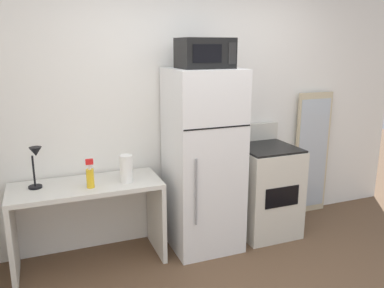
{
  "coord_description": "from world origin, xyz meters",
  "views": [
    {
      "loc": [
        -1.45,
        -1.92,
        1.9
      ],
      "look_at": [
        -0.26,
        1.1,
        1.08
      ],
      "focal_mm": 36.7,
      "sensor_mm": 36.0,
      "label": 1
    }
  ],
  "objects_px": {
    "paper_towel_roll": "(126,169)",
    "microwave": "(205,53)",
    "leaning_mirror": "(312,154)",
    "oven_range": "(265,189)",
    "desk": "(88,208)",
    "desk_lamp": "(35,160)",
    "refrigerator": "(203,161)",
    "spray_bottle": "(90,176)"
  },
  "relations": [
    {
      "from": "spray_bottle",
      "to": "paper_towel_roll",
      "type": "bearing_deg",
      "value": 5.3
    },
    {
      "from": "spray_bottle",
      "to": "oven_range",
      "type": "height_order",
      "value": "oven_range"
    },
    {
      "from": "desk",
      "to": "paper_towel_roll",
      "type": "bearing_deg",
      "value": -12.25
    },
    {
      "from": "microwave",
      "to": "leaning_mirror",
      "type": "xyz_separation_m",
      "value": [
        1.47,
        0.29,
        -1.14
      ]
    },
    {
      "from": "oven_range",
      "to": "microwave",
      "type": "bearing_deg",
      "value": -177.09
    },
    {
      "from": "desk_lamp",
      "to": "spray_bottle",
      "type": "height_order",
      "value": "desk_lamp"
    },
    {
      "from": "spray_bottle",
      "to": "leaning_mirror",
      "type": "relative_size",
      "value": 0.18
    },
    {
      "from": "spray_bottle",
      "to": "refrigerator",
      "type": "relative_size",
      "value": 0.15
    },
    {
      "from": "paper_towel_roll",
      "to": "microwave",
      "type": "height_order",
      "value": "microwave"
    },
    {
      "from": "spray_bottle",
      "to": "leaning_mirror",
      "type": "xyz_separation_m",
      "value": [
        2.51,
        0.33,
        -0.15
      ]
    },
    {
      "from": "desk",
      "to": "refrigerator",
      "type": "bearing_deg",
      "value": -2.3
    },
    {
      "from": "desk",
      "to": "oven_range",
      "type": "xyz_separation_m",
      "value": [
        1.77,
        -0.03,
        -0.07
      ]
    },
    {
      "from": "paper_towel_roll",
      "to": "refrigerator",
      "type": "xyz_separation_m",
      "value": [
        0.73,
        0.03,
        -0.02
      ]
    },
    {
      "from": "oven_range",
      "to": "refrigerator",
      "type": "bearing_deg",
      "value": -178.81
    },
    {
      "from": "desk_lamp",
      "to": "leaning_mirror",
      "type": "xyz_separation_m",
      "value": [
        2.92,
        0.18,
        -0.29
      ]
    },
    {
      "from": "desk",
      "to": "microwave",
      "type": "xyz_separation_m",
      "value": [
        1.07,
        -0.06,
        1.3
      ]
    },
    {
      "from": "spray_bottle",
      "to": "refrigerator",
      "type": "bearing_deg",
      "value": 3.27
    },
    {
      "from": "paper_towel_roll",
      "to": "microwave",
      "type": "bearing_deg",
      "value": 0.74
    },
    {
      "from": "desk",
      "to": "refrigerator",
      "type": "xyz_separation_m",
      "value": [
        1.07,
        -0.04,
        0.32
      ]
    },
    {
      "from": "desk_lamp",
      "to": "oven_range",
      "type": "distance_m",
      "value": 2.22
    },
    {
      "from": "microwave",
      "to": "leaning_mirror",
      "type": "bearing_deg",
      "value": 11.22
    },
    {
      "from": "refrigerator",
      "to": "leaning_mirror",
      "type": "height_order",
      "value": "refrigerator"
    },
    {
      "from": "microwave",
      "to": "leaning_mirror",
      "type": "distance_m",
      "value": 1.88
    },
    {
      "from": "paper_towel_roll",
      "to": "refrigerator",
      "type": "bearing_deg",
      "value": 2.4
    },
    {
      "from": "paper_towel_roll",
      "to": "leaning_mirror",
      "type": "xyz_separation_m",
      "value": [
        2.2,
        0.3,
        -0.17
      ]
    },
    {
      "from": "desk",
      "to": "paper_towel_roll",
      "type": "height_order",
      "value": "paper_towel_roll"
    },
    {
      "from": "spray_bottle",
      "to": "refrigerator",
      "type": "distance_m",
      "value": 1.04
    },
    {
      "from": "desk",
      "to": "leaning_mirror",
      "type": "xyz_separation_m",
      "value": [
        2.54,
        0.23,
        0.17
      ]
    },
    {
      "from": "refrigerator",
      "to": "oven_range",
      "type": "xyz_separation_m",
      "value": [
        0.7,
        0.01,
        -0.39
      ]
    },
    {
      "from": "paper_towel_roll",
      "to": "leaning_mirror",
      "type": "distance_m",
      "value": 2.23
    },
    {
      "from": "desk_lamp",
      "to": "paper_towel_roll",
      "type": "bearing_deg",
      "value": -9.15
    },
    {
      "from": "oven_range",
      "to": "leaning_mirror",
      "type": "xyz_separation_m",
      "value": [
        0.77,
        0.26,
        0.23
      ]
    },
    {
      "from": "desk",
      "to": "microwave",
      "type": "relative_size",
      "value": 2.77
    },
    {
      "from": "desk_lamp",
      "to": "microwave",
      "type": "height_order",
      "value": "microwave"
    },
    {
      "from": "oven_range",
      "to": "leaning_mirror",
      "type": "relative_size",
      "value": 0.79
    },
    {
      "from": "oven_range",
      "to": "desk",
      "type": "bearing_deg",
      "value": 179.08
    },
    {
      "from": "leaning_mirror",
      "to": "paper_towel_roll",
      "type": "bearing_deg",
      "value": -172.22
    },
    {
      "from": "oven_range",
      "to": "leaning_mirror",
      "type": "height_order",
      "value": "leaning_mirror"
    },
    {
      "from": "paper_towel_roll",
      "to": "microwave",
      "type": "relative_size",
      "value": 0.52
    },
    {
      "from": "paper_towel_roll",
      "to": "leaning_mirror",
      "type": "height_order",
      "value": "leaning_mirror"
    },
    {
      "from": "desk",
      "to": "leaning_mirror",
      "type": "bearing_deg",
      "value": 5.1
    },
    {
      "from": "oven_range",
      "to": "leaning_mirror",
      "type": "bearing_deg",
      "value": 18.44
    }
  ]
}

